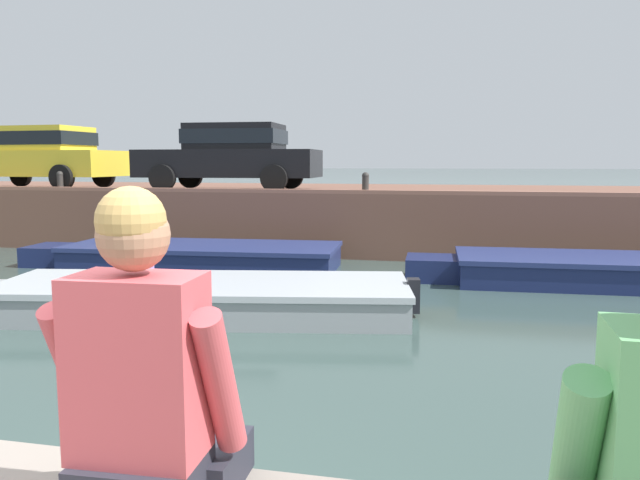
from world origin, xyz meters
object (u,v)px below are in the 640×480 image
boat_moored_central_navy (582,270)px  motorboat_passing (185,298)px  mooring_bollard_west (60,180)px  car_leftmost_yellow (41,155)px  mooring_bollard_mid (365,182)px  person_seated_right (147,392)px  boat_moored_west_navy (191,256)px  car_left_inner_black (231,154)px

boat_moored_central_navy → motorboat_passing: bearing=-148.7°
boat_moored_central_navy → mooring_bollard_west: 11.45m
car_leftmost_yellow → mooring_bollard_mid: 8.59m
mooring_bollard_mid → person_seated_right: 11.45m
boat_moored_west_navy → boat_moored_central_navy: (7.03, -0.05, 0.01)m
car_left_inner_black → mooring_bollard_mid: 3.58m
boat_moored_central_navy → mooring_bollard_west: mooring_bollard_west is taller
mooring_bollard_mid → car_left_inner_black: bearing=162.5°
mooring_bollard_west → person_seated_right: size_ratio=0.46×
boat_moored_central_navy → mooring_bollard_west: bearing=169.8°
car_left_inner_black → mooring_bollard_mid: (3.36, -1.06, -0.61)m
car_left_inner_black → boat_moored_central_navy: bearing=-22.8°
person_seated_right → car_left_inner_black: bearing=109.7°
person_seated_right → mooring_bollard_west: bearing=126.2°
mooring_bollard_mid → person_seated_right: size_ratio=0.46×
car_leftmost_yellow → mooring_bollard_west: size_ratio=9.48×
car_leftmost_yellow → person_seated_right: 15.74m
motorboat_passing → boat_moored_west_navy: bearing=113.1°
person_seated_right → mooring_bollard_mid: bearing=95.5°
car_left_inner_black → mooring_bollard_west: (-3.87, -1.06, -0.61)m
boat_moored_west_navy → mooring_bollard_mid: mooring_bollard_mid is taller
boat_moored_west_navy → boat_moored_central_navy: boat_moored_central_navy is taller
boat_moored_central_navy → car_leftmost_yellow: car_leftmost_yellow is taller
motorboat_passing → car_left_inner_black: size_ratio=1.54×
boat_moored_west_navy → car_leftmost_yellow: 6.52m
mooring_bollard_mid → mooring_bollard_west: bearing=180.0°
car_leftmost_yellow → person_seated_right: (9.60, -12.45, -0.85)m
motorboat_passing → car_left_inner_black: car_left_inner_black is taller
car_leftmost_yellow → mooring_bollard_mid: (8.50, -1.06, -0.61)m
mooring_bollard_west → boat_moored_central_navy: bearing=-10.2°
boat_moored_central_navy → mooring_bollard_mid: bearing=153.1°
boat_moored_west_navy → mooring_bollard_west: (-4.16, 1.96, 1.38)m
boat_moored_west_navy → car_leftmost_yellow: bearing=150.9°
motorboat_passing → car_leftmost_yellow: size_ratio=1.57×
mooring_bollard_west → mooring_bollard_mid: same height
motorboat_passing → boat_moored_central_navy: bearing=31.3°
boat_moored_west_navy → motorboat_passing: bearing=-66.9°
boat_moored_west_navy → mooring_bollard_mid: (3.08, 1.96, 1.38)m
mooring_bollard_west → person_seated_right: bearing=-53.8°
car_leftmost_yellow → mooring_bollard_mid: bearing=-7.1°
boat_moored_west_navy → person_seated_right: size_ratio=6.45×
car_leftmost_yellow → car_left_inner_black: size_ratio=0.98×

